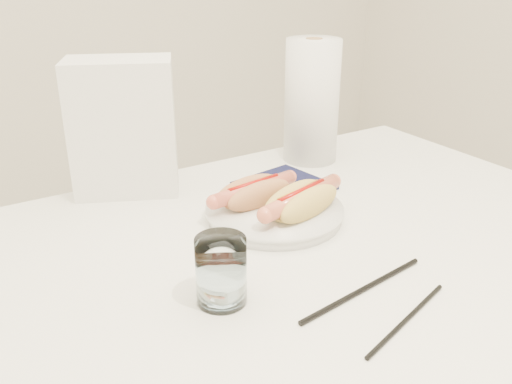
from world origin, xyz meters
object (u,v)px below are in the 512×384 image
water_glass (221,271)px  paper_towel_roll (312,101)px  hotdog_left (254,193)px  table (282,283)px  plate (274,214)px  napkin_box (123,128)px  hotdog_right (301,201)px

water_glass → paper_towel_roll: (0.43, 0.37, 0.08)m
hotdog_left → paper_towel_roll: bearing=26.4°
table → plate: bearing=63.3°
hotdog_left → table: bearing=-110.1°
plate → paper_towel_roll: 0.33m
plate → napkin_box: (-0.17, 0.25, 0.12)m
table → plate: 0.13m
plate → water_glass: (-0.19, -0.16, 0.04)m
table → napkin_box: size_ratio=4.79×
table → water_glass: water_glass is taller
napkin_box → water_glass: bearing=-68.9°
napkin_box → plate: bearing=-31.7°
table → plate: (0.05, 0.10, 0.07)m
hotdog_left → water_glass: water_glass is taller
hotdog_right → paper_towel_roll: size_ratio=0.71×
hotdog_left → napkin_box: 0.28m
hotdog_right → water_glass: (-0.22, -0.12, 0.00)m
hotdog_left → water_glass: bearing=-138.8°
table → paper_towel_roll: paper_towel_roll is taller
plate → water_glass: size_ratio=2.46×
plate → water_glass: bearing=-139.8°
plate → napkin_box: napkin_box is taller
hotdog_left → hotdog_right: 0.09m
plate → napkin_box: size_ratio=0.91×
plate → table: bearing=-116.7°
water_glass → table: bearing=24.8°
table → water_glass: size_ratio=12.96×
plate → hotdog_right: 0.06m
napkin_box → paper_towel_roll: paper_towel_roll is taller
table → hotdog_right: (0.08, 0.06, 0.10)m
hotdog_left → napkin_box: (-0.15, 0.22, 0.08)m
plate → hotdog_left: bearing=118.4°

